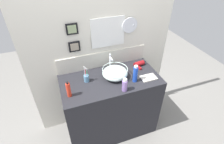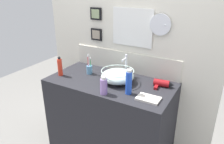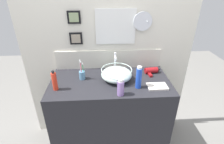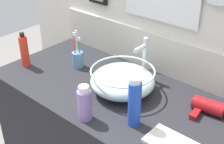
# 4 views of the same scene
# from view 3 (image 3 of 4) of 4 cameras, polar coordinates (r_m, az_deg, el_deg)

# --- Properties ---
(ground_plane) EXTENTS (6.00, 6.00, 0.00)m
(ground_plane) POSITION_cam_3_polar(r_m,az_deg,el_deg) (2.36, -0.52, -22.41)
(ground_plane) COLOR gray
(vanity_counter) EXTENTS (1.20, 0.60, 0.92)m
(vanity_counter) POSITION_cam_3_polar(r_m,az_deg,el_deg) (2.03, -0.58, -14.12)
(vanity_counter) COLOR #232328
(vanity_counter) RESTS_ON ground
(back_panel) EXTENTS (1.88, 0.09, 2.34)m
(back_panel) POSITION_cam_3_polar(r_m,az_deg,el_deg) (1.94, -1.21, 8.47)
(back_panel) COLOR silver
(back_panel) RESTS_ON ground
(glass_bowl_sink) EXTENTS (0.31, 0.31, 0.12)m
(glass_bowl_sink) POSITION_cam_3_polar(r_m,az_deg,el_deg) (1.74, 1.49, -0.70)
(glass_bowl_sink) COLOR silver
(glass_bowl_sink) RESTS_ON vanity_counter
(faucet) EXTENTS (0.02, 0.10, 0.22)m
(faucet) POSITION_cam_3_polar(r_m,az_deg,el_deg) (1.86, 1.07, 3.48)
(faucet) COLOR silver
(faucet) RESTS_ON vanity_counter
(hair_drier) EXTENTS (0.19, 0.14, 0.06)m
(hair_drier) POSITION_cam_3_polar(r_m,az_deg,el_deg) (1.93, 13.05, 0.48)
(hair_drier) COLOR maroon
(hair_drier) RESTS_ON vanity_counter
(toothbrush_cup) EXTENTS (0.06, 0.06, 0.21)m
(toothbrush_cup) POSITION_cam_3_polar(r_m,az_deg,el_deg) (1.79, -9.72, -0.87)
(toothbrush_cup) COLOR #598CB2
(toothbrush_cup) RESTS_ON vanity_counter
(soap_dispenser) EXTENTS (0.06, 0.06, 0.16)m
(soap_dispenser) POSITION_cam_3_polar(r_m,az_deg,el_deg) (1.51, 2.84, -5.08)
(soap_dispenser) COLOR #8C6BB2
(soap_dispenser) RESTS_ON vanity_counter
(spray_bottle) EXTENTS (0.05, 0.05, 0.19)m
(spray_bottle) POSITION_cam_3_polar(r_m,az_deg,el_deg) (1.66, -18.25, -2.87)
(spray_bottle) COLOR red
(spray_bottle) RESTS_ON vanity_counter
(shampoo_bottle) EXTENTS (0.05, 0.05, 0.22)m
(shampoo_bottle) POSITION_cam_3_polar(r_m,az_deg,el_deg) (1.61, 8.74, -1.82)
(shampoo_bottle) COLOR blue
(shampoo_bottle) RESTS_ON vanity_counter
(hand_towel) EXTENTS (0.19, 0.12, 0.02)m
(hand_towel) POSITION_cam_3_polar(r_m,az_deg,el_deg) (1.70, 14.58, -4.58)
(hand_towel) COLOR silver
(hand_towel) RESTS_ON vanity_counter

